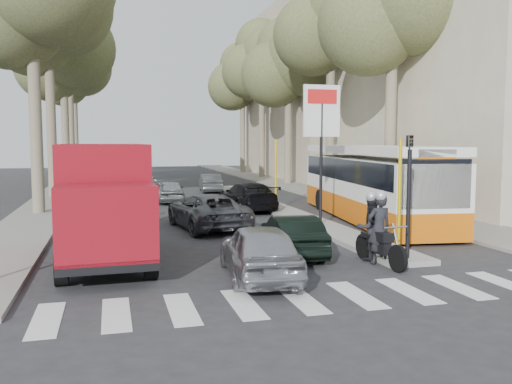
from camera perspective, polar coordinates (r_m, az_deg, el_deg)
ground at (r=15.94m, az=2.60°, el=-7.05°), size 120.00×120.00×0.00m
sidewalk_right at (r=42.14m, az=3.41°, el=0.77°), size 3.20×70.00×0.12m
median_left at (r=43.08m, az=-19.39°, el=0.57°), size 2.40×64.00×0.12m
traffic_island at (r=27.24m, az=2.08°, el=-1.69°), size 1.50×26.00×0.16m
building_near at (r=34.07m, az=22.36°, el=14.38°), size 11.00×18.00×18.00m
building_far at (r=53.06m, az=7.51°, el=10.26°), size 11.00×20.00×16.00m
billboard at (r=21.38m, az=6.90°, el=6.07°), size 1.50×12.10×5.60m
traffic_light_island at (r=15.57m, az=15.83°, el=1.71°), size 0.16×0.41×3.60m
tree_l_b at (r=35.91m, az=-20.88°, el=17.31°), size 7.40×7.20×14.88m
tree_l_c at (r=43.55m, az=-19.49°, el=13.79°), size 7.40×7.20×13.71m
tree_l_d at (r=51.71m, az=-18.98°, el=14.35°), size 7.40×7.20×15.66m
tree_l_e at (r=59.48m, az=-18.53°, el=12.14°), size 7.40×7.20×14.49m
tree_r_a at (r=29.38m, az=14.36°, el=18.90°), size 7.40×7.20×14.10m
tree_r_b at (r=36.66m, az=8.08°, el=17.90°), size 7.40×7.20×15.27m
tree_r_c at (r=43.65m, az=3.55°, el=13.60°), size 7.40×7.20×13.32m
tree_r_d at (r=51.44m, az=0.73°, el=13.91°), size 7.40×7.20×14.88m
tree_r_e at (r=59.04m, az=-1.34°, el=12.12°), size 7.40×7.20×14.10m
silver_hatchback at (r=13.59m, az=0.36°, el=-6.19°), size 2.02×4.26×1.41m
dark_hatchback at (r=16.31m, az=3.85°, el=-4.57°), size 1.63×3.83×1.23m
queue_car_a at (r=21.32m, az=-5.14°, el=-2.04°), size 2.93×5.21×1.37m
queue_car_b at (r=26.86m, az=-0.92°, el=-0.47°), size 2.34×4.94×1.39m
queue_car_c at (r=30.66m, az=-9.02°, el=0.06°), size 1.64×3.74×1.25m
queue_car_d at (r=36.82m, az=-4.83°, el=0.96°), size 1.58×3.80×1.22m
queue_car_e at (r=25.78m, az=-15.46°, el=-0.80°), size 2.29×5.20×1.49m
red_truck at (r=15.81m, az=-15.79°, el=-0.86°), size 2.60×6.34×3.34m
city_bus at (r=24.10m, az=11.95°, el=1.19°), size 4.23×12.63×3.26m
motorcycle at (r=15.54m, az=12.43°, el=-3.92°), size 0.91×2.46×2.09m
pedestrian_near at (r=23.42m, az=19.45°, el=-0.85°), size 1.05×1.14×1.79m
pedestrian_far at (r=26.90m, az=18.23°, el=-0.32°), size 1.00×0.47×1.53m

